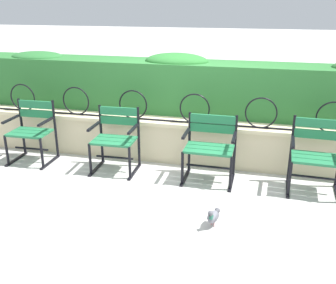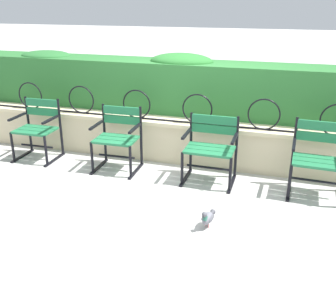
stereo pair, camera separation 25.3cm
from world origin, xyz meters
TOP-DOWN VIEW (x-y plane):
  - ground_plane at (0.00, 0.00)m, footprint 60.00×60.00m
  - stone_wall at (0.00, 0.87)m, footprint 8.23×0.41m
  - iron_arch_fence at (-0.21, 0.80)m, footprint 7.68×0.02m
  - hedge_row at (0.04, 1.39)m, footprint 8.07×0.69m
  - park_chair_leftmost at (-2.06, 0.38)m, footprint 0.59×0.54m
  - park_chair_centre_left at (-0.79, 0.36)m, footprint 0.60×0.54m
  - park_chair_centre_right at (0.49, 0.36)m, footprint 0.64×0.52m
  - park_chair_rightmost at (1.76, 0.36)m, footprint 0.63×0.54m
  - pigeon_near_chairs at (0.70, -0.76)m, footprint 0.13×0.29m

SIDE VIEW (x-z plane):
  - ground_plane at x=0.00m, z-range 0.00..0.00m
  - pigeon_near_chairs at x=0.70m, z-range 0.00..0.22m
  - stone_wall at x=0.00m, z-range 0.00..0.60m
  - park_chair_centre_right at x=0.49m, z-range 0.04..0.88m
  - park_chair_centre_left at x=-0.79m, z-range 0.03..0.89m
  - park_chair_leftmost at x=-2.06m, z-range 0.03..0.89m
  - park_chair_rightmost at x=1.76m, z-range 0.03..0.91m
  - iron_arch_fence at x=-0.21m, z-range 0.57..0.99m
  - hedge_row at x=0.04m, z-range 0.57..1.44m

